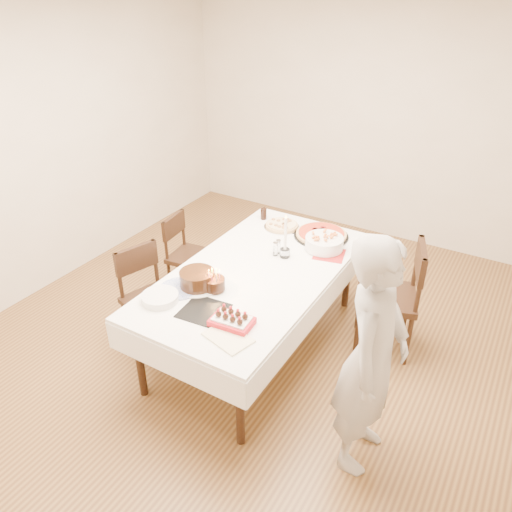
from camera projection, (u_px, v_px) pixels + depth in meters
The scene contains 22 objects.
floor at pixel (254, 335), 4.45m from camera, with size 5.00×5.00×0.00m, color #54351D.
wall_back at pixel (368, 120), 5.63m from camera, with size 4.50×0.04×2.70m, color beige.
wall_left at pixel (53, 147), 4.77m from camera, with size 0.04×5.00×2.70m, color beige.
dining_table at pixel (256, 309), 4.16m from camera, with size 1.14×2.14×0.75m, color white.
chair_right_savory at pixel (386, 297), 4.08m from camera, with size 0.52×0.52×1.01m, color black, non-canonical shape.
chair_left_savory at pixel (192, 257), 4.83m from camera, with size 0.42×0.42×0.83m, color black, non-canonical shape.
chair_left_dessert at pixel (153, 301), 4.13m from camera, with size 0.46×0.46×0.90m, color black, non-canonical shape.
person at pixel (372, 358), 2.98m from camera, with size 0.60×0.39×1.64m, color #B7B1AC.
pizza_white at pixel (282, 225), 4.62m from camera, with size 0.33×0.33×0.04m, color beige.
pizza_pepperoni at pixel (321, 234), 4.47m from camera, with size 0.49×0.49×0.04m, color red.
red_placemat at pixel (329, 255), 4.20m from camera, with size 0.25×0.25×0.01m, color #B21E1E.
pasta_bowl at pixel (324, 243), 4.25m from camera, with size 0.33×0.33×0.10m, color white.
taper_candle at pixel (285, 236), 4.07m from camera, with size 0.08×0.08×0.39m, color white.
shaker_pair at pixel (275, 249), 4.15m from camera, with size 0.10×0.10×0.12m, color white, non-canonical shape.
cola_glass at pixel (264, 214), 4.76m from camera, with size 0.06×0.06×0.11m, color black.
layer_cake at pixel (197, 279), 3.74m from camera, with size 0.34×0.34×0.13m, color #311A0C.
cake_board at pixel (204, 311), 3.51m from camera, with size 0.31×0.31×0.01m, color black.
birthday_cake at pixel (214, 280), 3.69m from camera, with size 0.16×0.16×0.15m, color #321D0D.
strawberry_box at pixel (232, 321), 3.35m from camera, with size 0.28×0.19×0.07m, color #B3141E, non-canonical shape.
box_lid at pixel (228, 338), 3.25m from camera, with size 0.31×0.21×0.03m, color beige.
plate_stack at pixel (160, 298), 3.60m from camera, with size 0.27×0.27×0.06m, color white.
china_plate at pixel (180, 288), 3.74m from camera, with size 0.31×0.31×0.01m, color white.
Camera 1 is at (1.81, -2.99, 2.84)m, focal length 35.00 mm.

